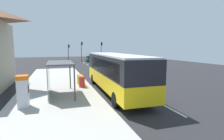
# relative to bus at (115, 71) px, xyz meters

# --- Properties ---
(ground_plane) EXTENTS (56.00, 92.00, 0.04)m
(ground_plane) POSITION_rel_bus_xyz_m (1.71, 14.72, -1.86)
(ground_plane) COLOR #262628
(sidewalk_platform) EXTENTS (6.20, 30.00, 0.18)m
(sidewalk_platform) POSITION_rel_bus_xyz_m (-4.69, 2.72, -1.75)
(sidewalk_platform) COLOR #ADAAA3
(sidewalk_platform) RESTS_ON ground
(lane_stripe_seg_0) EXTENTS (0.16, 2.20, 0.01)m
(lane_stripe_seg_0) POSITION_rel_bus_xyz_m (1.96, -5.28, -1.84)
(lane_stripe_seg_0) COLOR silver
(lane_stripe_seg_0) RESTS_ON ground
(lane_stripe_seg_1) EXTENTS (0.16, 2.20, 0.01)m
(lane_stripe_seg_1) POSITION_rel_bus_xyz_m (1.96, -0.28, -1.84)
(lane_stripe_seg_1) COLOR silver
(lane_stripe_seg_1) RESTS_ON ground
(lane_stripe_seg_2) EXTENTS (0.16, 2.20, 0.01)m
(lane_stripe_seg_2) POSITION_rel_bus_xyz_m (1.96, 4.72, -1.84)
(lane_stripe_seg_2) COLOR silver
(lane_stripe_seg_2) RESTS_ON ground
(lane_stripe_seg_3) EXTENTS (0.16, 2.20, 0.01)m
(lane_stripe_seg_3) POSITION_rel_bus_xyz_m (1.96, 9.72, -1.84)
(lane_stripe_seg_3) COLOR silver
(lane_stripe_seg_3) RESTS_ON ground
(lane_stripe_seg_4) EXTENTS (0.16, 2.20, 0.01)m
(lane_stripe_seg_4) POSITION_rel_bus_xyz_m (1.96, 14.72, -1.84)
(lane_stripe_seg_4) COLOR silver
(lane_stripe_seg_4) RESTS_ON ground
(lane_stripe_seg_5) EXTENTS (0.16, 2.20, 0.01)m
(lane_stripe_seg_5) POSITION_rel_bus_xyz_m (1.96, 19.72, -1.84)
(lane_stripe_seg_5) COLOR silver
(lane_stripe_seg_5) RESTS_ON ground
(lane_stripe_seg_6) EXTENTS (0.16, 2.20, 0.01)m
(lane_stripe_seg_6) POSITION_rel_bus_xyz_m (1.96, 24.72, -1.84)
(lane_stripe_seg_6) COLOR silver
(lane_stripe_seg_6) RESTS_ON ground
(lane_stripe_seg_7) EXTENTS (0.16, 2.20, 0.01)m
(lane_stripe_seg_7) POSITION_rel_bus_xyz_m (1.96, 29.72, -1.84)
(lane_stripe_seg_7) COLOR silver
(lane_stripe_seg_7) RESTS_ON ground
(bus) EXTENTS (2.72, 11.06, 3.21)m
(bus) POSITION_rel_bus_xyz_m (0.00, 0.00, 0.00)
(bus) COLOR yellow
(bus) RESTS_ON ground
(white_van) EXTENTS (2.22, 5.28, 2.30)m
(white_van) POSITION_rel_bus_xyz_m (3.91, 25.26, -0.50)
(white_van) COLOR white
(white_van) RESTS_ON ground
(sedan_near) EXTENTS (2.02, 4.49, 1.52)m
(sedan_near) POSITION_rel_bus_xyz_m (4.01, 32.70, -1.05)
(sedan_near) COLOR #195933
(sedan_near) RESTS_ON ground
(ticket_machine) EXTENTS (0.66, 0.76, 1.94)m
(ticket_machine) POSITION_rel_bus_xyz_m (-6.62, -2.40, -0.67)
(ticket_machine) COLOR silver
(ticket_machine) RESTS_ON sidewalk_platform
(recycling_bin_red) EXTENTS (0.52, 0.52, 0.95)m
(recycling_bin_red) POSITION_rel_bus_xyz_m (-2.49, 1.96, -1.19)
(recycling_bin_red) COLOR red
(recycling_bin_red) RESTS_ON sidewalk_platform
(recycling_bin_yellow) EXTENTS (0.52, 0.52, 0.95)m
(recycling_bin_yellow) POSITION_rel_bus_xyz_m (-2.49, 2.66, -1.19)
(recycling_bin_yellow) COLOR yellow
(recycling_bin_yellow) RESTS_ON sidewalk_platform
(recycling_bin_orange) EXTENTS (0.52, 0.52, 0.95)m
(recycling_bin_orange) POSITION_rel_bus_xyz_m (-2.49, 3.36, -1.19)
(recycling_bin_orange) COLOR orange
(recycling_bin_orange) RESTS_ON sidewalk_platform
(traffic_light_near_side) EXTENTS (0.49, 0.28, 5.23)m
(traffic_light_near_side) POSITION_rel_bus_xyz_m (7.21, 32.49, 1.62)
(traffic_light_near_side) COLOR #2D2D2D
(traffic_light_near_side) RESTS_ON ground
(traffic_light_far_side) EXTENTS (0.49, 0.28, 4.59)m
(traffic_light_far_side) POSITION_rel_bus_xyz_m (-1.38, 33.29, 1.23)
(traffic_light_far_side) COLOR #2D2D2D
(traffic_light_far_side) RESTS_ON ground
(traffic_light_median) EXTENTS (0.49, 0.28, 5.32)m
(traffic_light_median) POSITION_rel_bus_xyz_m (2.11, 34.09, 1.67)
(traffic_light_median) COLOR #2D2D2D
(traffic_light_median) RESTS_ON ground
(bus_shelter) EXTENTS (1.80, 4.00, 2.50)m
(bus_shelter) POSITION_rel_bus_xyz_m (-4.70, -0.16, 0.25)
(bus_shelter) COLOR #4C4C51
(bus_shelter) RESTS_ON sidewalk_platform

